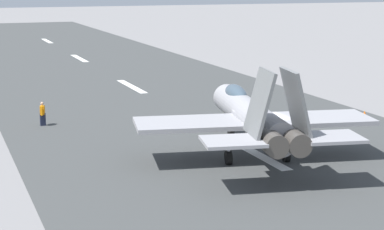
# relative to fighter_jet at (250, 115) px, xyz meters

# --- Properties ---
(ground_plane) EXTENTS (400.00, 400.00, 0.00)m
(ground_plane) POSITION_rel_fighter_jet_xyz_m (-0.30, -0.49, -2.34)
(ground_plane) COLOR gray
(runway_strip) EXTENTS (240.00, 26.00, 0.02)m
(runway_strip) POSITION_rel_fighter_jet_xyz_m (-0.32, -0.49, -2.33)
(runway_strip) COLOR #3E4040
(runway_strip) RESTS_ON ground
(fighter_jet) EXTENTS (16.48, 13.36, 5.53)m
(fighter_jet) POSITION_rel_fighter_jet_xyz_m (0.00, 0.00, 0.00)
(fighter_jet) COLOR #98969B
(fighter_jet) RESTS_ON ground
(crew_person) EXTENTS (0.67, 0.40, 1.64)m
(crew_person) POSITION_rel_fighter_jet_xyz_m (11.93, 9.65, -1.52)
(crew_person) COLOR #1E2338
(crew_person) RESTS_ON ground
(marker_cone_mid) EXTENTS (0.44, 0.44, 0.55)m
(marker_cone_mid) POSITION_rel_fighter_jet_xyz_m (6.12, -12.01, -2.07)
(marker_cone_mid) COLOR orange
(marker_cone_mid) RESTS_ON ground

